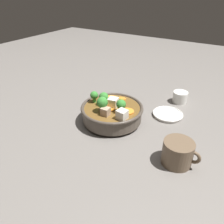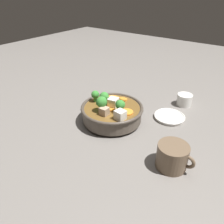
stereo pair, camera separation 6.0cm
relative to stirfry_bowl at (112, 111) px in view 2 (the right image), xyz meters
name	(u,v)px [view 2 (the right image)]	position (x,y,z in m)	size (l,w,h in m)	color
ground_plane	(112,121)	(0.00, 0.00, -0.05)	(3.00, 3.00, 0.00)	slate
stirfry_bowl	(112,111)	(0.00, 0.00, 0.00)	(0.24, 0.24, 0.12)	#51473D
side_saucer	(169,117)	(0.17, 0.16, -0.04)	(0.12, 0.12, 0.01)	white
tea_cup	(184,100)	(0.18, 0.30, -0.02)	(0.07, 0.07, 0.05)	white
dark_mug	(172,156)	(0.29, -0.09, -0.01)	(0.11, 0.09, 0.08)	brown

